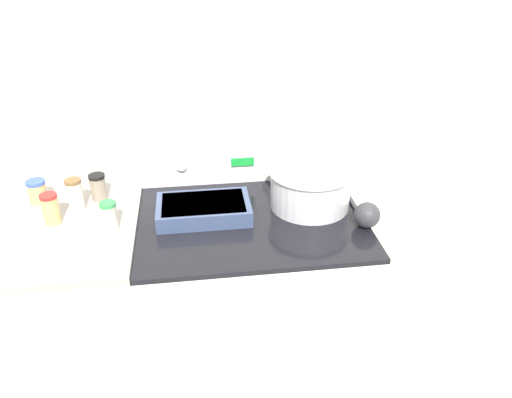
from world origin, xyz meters
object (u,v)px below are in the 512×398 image
casserole_dish (204,209)px  spice_jar_blue_cap (37,191)px  spice_jar_green_cap (109,216)px  spice_jar_black_cap (98,187)px  spice_jar_red_cap (51,209)px  spice_jar_brown_cap (75,194)px  ladle (366,214)px  mixing_bowl (310,186)px

casserole_dish → spice_jar_blue_cap: bearing=164.4°
casserole_dish → spice_jar_green_cap: bearing=-168.9°
spice_jar_black_cap → spice_jar_red_cap: spice_jar_red_cap is taller
spice_jar_red_cap → spice_jar_black_cap: bearing=48.2°
casserole_dish → spice_jar_brown_cap: bearing=168.1°
ladle → spice_jar_black_cap: 0.97m
spice_jar_red_cap → spice_jar_green_cap: bearing=-19.4°
casserole_dish → spice_jar_black_cap: bearing=157.1°
casserole_dish → ladle: (0.55, -0.13, 0.01)m
spice_jar_brown_cap → spice_jar_blue_cap: 0.17m
casserole_dish → spice_jar_brown_cap: 0.46m
spice_jar_green_cap → spice_jar_blue_cap: spice_jar_green_cap is taller
spice_jar_brown_cap → spice_jar_red_cap: size_ratio=1.08×
ladle → spice_jar_blue_cap: size_ratio=3.95×
spice_jar_green_cap → mixing_bowl: bearing=7.3°
spice_jar_brown_cap → spice_jar_green_cap: bearing=-48.9°
spice_jar_green_cap → spice_jar_brown_cap: spice_jar_brown_cap is taller
ladle → spice_jar_blue_cap: 1.18m
mixing_bowl → ladle: bearing=-44.7°
mixing_bowl → casserole_dish: mixing_bowl is taller
ladle → mixing_bowl: bearing=135.3°
mixing_bowl → spice_jar_black_cap: bearing=170.2°
mixing_bowl → spice_jar_brown_cap: bearing=175.5°
spice_jar_green_cap → spice_jar_blue_cap: (-0.28, 0.23, -0.01)m
spice_jar_green_cap → spice_jar_brown_cap: size_ratio=0.87×
mixing_bowl → spice_jar_green_cap: bearing=-172.7°
spice_jar_black_cap → spice_jar_brown_cap: size_ratio=0.85×
spice_jar_blue_cap → spice_jar_black_cap: bearing=-1.8°
spice_jar_green_cap → spice_jar_red_cap: 0.21m
ladle → spice_jar_black_cap: spice_jar_black_cap is taller
spice_jar_blue_cap → spice_jar_brown_cap: bearing=-26.1°
spice_jar_green_cap → spice_jar_black_cap: (-0.07, 0.22, -0.00)m
mixing_bowl → spice_jar_green_cap: size_ratio=2.97×
mixing_bowl → spice_jar_red_cap: 0.90m
ladle → spice_jar_brown_cap: spice_jar_brown_cap is taller
spice_jar_black_cap → spice_jar_blue_cap: bearing=178.2°
spice_jar_black_cap → casserole_dish: bearing=-22.9°
mixing_bowl → spice_jar_blue_cap: size_ratio=3.53×
mixing_bowl → spice_jar_blue_cap: 1.00m
casserole_dish → spice_jar_red_cap: 0.52m
mixing_bowl → ladle: 0.23m
mixing_bowl → ladle: size_ratio=0.89×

